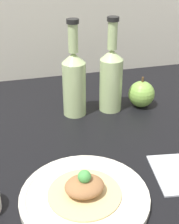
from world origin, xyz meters
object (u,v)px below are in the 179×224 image
at_px(plated_food, 85,188).
at_px(apple, 141,94).
at_px(plate, 85,196).
at_px(cider_bottle_left, 74,81).
at_px(cider_bottle_right, 111,77).

distance_m(plated_food, apple, 0.45).
distance_m(plate, plated_food, 0.02).
xyz_separation_m(plate, cider_bottle_left, (0.06, 0.36, 0.10)).
relative_size(cider_bottle_right, apple, 2.88).
relative_size(plated_food, cider_bottle_left, 0.52).
relative_size(plate, apple, 2.66).
xyz_separation_m(plated_food, cider_bottle_left, (0.06, 0.36, 0.08)).
bearing_deg(plate, cider_bottle_right, 64.20).
xyz_separation_m(plated_food, apple, (0.28, 0.36, 0.01)).
distance_m(plate, cider_bottle_right, 0.42).
bearing_deg(apple, cider_bottle_left, 178.58).
bearing_deg(cider_bottle_left, plate, -99.78).
relative_size(plate, plated_food, 1.77).
xyz_separation_m(plate, apple, (0.28, 0.36, 0.03)).
xyz_separation_m(cider_bottle_left, apple, (0.22, -0.01, -0.07)).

